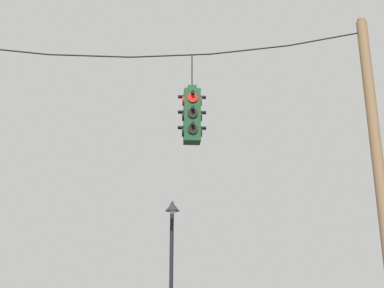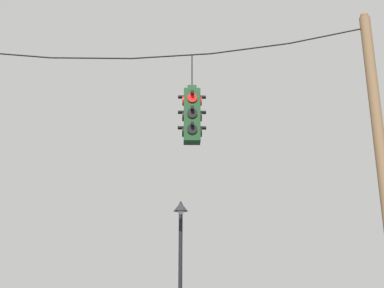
{
  "view_description": "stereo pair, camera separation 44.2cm",
  "coord_description": "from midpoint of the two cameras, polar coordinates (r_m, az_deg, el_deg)",
  "views": [
    {
      "loc": [
        1.52,
        -9.38,
        1.54
      ],
      "look_at": [
        2.15,
        -0.14,
        4.38
      ],
      "focal_mm": 45.0,
      "sensor_mm": 36.0,
      "label": 1
    },
    {
      "loc": [
        1.96,
        -9.4,
        1.54
      ],
      "look_at": [
        2.15,
        -0.14,
        4.38
      ],
      "focal_mm": 45.0,
      "sensor_mm": 36.0,
      "label": 2
    }
  ],
  "objects": [
    {
      "name": "utility_pole_right",
      "position": [
        10.4,
        22.89,
        -3.6
      ],
      "size": [
        0.23,
        0.23,
        7.46
      ],
      "color": "brown",
      "rests_on": "ground_plane"
    },
    {
      "name": "span_wire",
      "position": [
        10.66,
        -10.62,
        11.27
      ],
      "size": [
        11.94,
        0.03,
        0.83
      ],
      "color": "black"
    },
    {
      "name": "street_lamp",
      "position": [
        14.81,
        -0.5,
        -11.27
      ],
      "size": [
        0.44,
        0.76,
        4.17
      ],
      "color": "black",
      "rests_on": "ground_plane"
    },
    {
      "name": "traffic_light_near_left_pole",
      "position": [
        9.89,
        1.28,
        3.41
      ],
      "size": [
        0.58,
        0.58,
        1.96
      ],
      "color": "#143819"
    }
  ]
}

